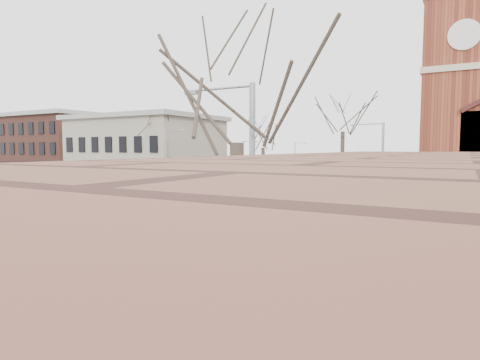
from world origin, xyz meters
The scene contains 18 objects.
ground centered at (0.00, 0.00, 0.00)m, with size 120.00×120.00×0.00m, color black.
sidewalks centered at (0.00, 0.00, 0.08)m, with size 80.00×80.00×0.17m.
road_markings centered at (0.00, 0.00, 0.01)m, with size 100.00×100.00×0.01m.
civic_building_a centered at (-22.00, 20.00, 5.50)m, with size 18.00×14.00×11.00m, color gray.
civic_building_b centered at (-42.00, 22.00, 6.00)m, with size 18.00×16.00×12.00m, color brown.
signal_pole_ne centered at (11.32, 11.50, 4.95)m, with size 2.75×0.22×9.00m.
signal_pole_nw centered at (-11.32, 11.50, 4.95)m, with size 2.75×0.22×9.00m.
signal_pole_se centered at (11.32, -11.50, 4.95)m, with size 2.75×0.22×9.00m.
span_wires centered at (0.00, 0.00, 6.20)m, with size 23.02×23.02×0.03m.
traffic_signals centered at (0.00, -0.67, 5.45)m, with size 8.21×8.26×1.30m.
streetlight_north_a centered at (-10.65, 28.00, 4.47)m, with size 2.30×0.20×8.00m.
streetlight_north_b centered at (-10.65, 48.00, 4.47)m, with size 2.30×0.20×8.00m.
cargo_van centered at (4.40, -2.78, 1.11)m, with size 2.22×5.04×1.87m.
parked_car_a centered at (14.71, 8.80, 0.68)m, with size 1.60×3.97×1.35m, color black.
tree_nw_far centered at (-14.32, 13.23, 8.55)m, with size 4.00×4.00×11.82m.
tree_nw_near centered at (-0.63, 13.83, 7.55)m, with size 4.00×4.00×10.42m.
tree_ne centered at (7.66, 13.34, 9.11)m, with size 4.00×4.00×12.60m.
tree_se centered at (12.23, -13.76, 7.67)m, with size 4.00×4.00×10.58m.
Camera 1 is at (17.61, -23.05, 7.06)m, focal length 30.00 mm.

